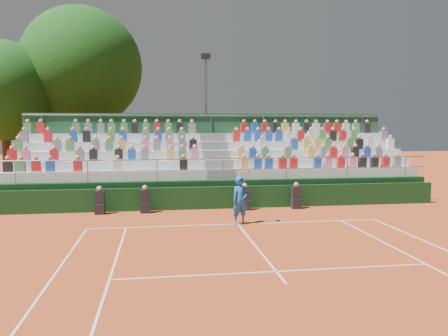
{
  "coord_description": "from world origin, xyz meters",
  "views": [
    {
      "loc": [
        -2.89,
        -15.91,
        3.64
      ],
      "look_at": [
        0.0,
        3.5,
        1.8
      ],
      "focal_mm": 35.0,
      "sensor_mm": 36.0,
      "label": 1
    }
  ],
  "objects": [
    {
      "name": "tree_west",
      "position": [
        -12.35,
        13.13,
        5.86
      ],
      "size": [
        6.21,
        6.21,
        8.98
      ],
      "color": "#382514",
      "rests_on": "ground"
    },
    {
      "name": "grandstand",
      "position": [
        0.01,
        6.44,
        1.1
      ],
      "size": [
        20.0,
        5.2,
        4.4
      ],
      "color": "black",
      "rests_on": "ground"
    },
    {
      "name": "tennis_player",
      "position": [
        0.1,
        -0.02,
        0.91
      ],
      "size": [
        0.91,
        0.62,
        2.22
      ],
      "color": "#1757B2",
      "rests_on": "ground"
    },
    {
      "name": "floodlight_mast",
      "position": [
        0.14,
        12.46,
        4.85
      ],
      "size": [
        0.6,
        0.25,
        8.35
      ],
      "color": "gray",
      "rests_on": "ground"
    },
    {
      "name": "tree_east",
      "position": [
        -7.95,
        14.84,
        7.61
      ],
      "size": [
        7.98,
        7.98,
        11.62
      ],
      "color": "#382514",
      "rests_on": "ground"
    },
    {
      "name": "line_officials",
      "position": [
        -1.23,
        2.75,
        0.48
      ],
      "size": [
        8.95,
        0.4,
        1.19
      ],
      "color": "black",
      "rests_on": "ground"
    },
    {
      "name": "ground",
      "position": [
        0.0,
        0.0,
        0.0
      ],
      "size": [
        90.0,
        90.0,
        0.0
      ],
      "primitive_type": "plane",
      "color": "#B7471E",
      "rests_on": "ground"
    },
    {
      "name": "courtside_wall",
      "position": [
        0.0,
        3.2,
        0.5
      ],
      "size": [
        20.0,
        0.15,
        1.0
      ],
      "primitive_type": "cube",
      "color": "black",
      "rests_on": "ground"
    }
  ]
}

